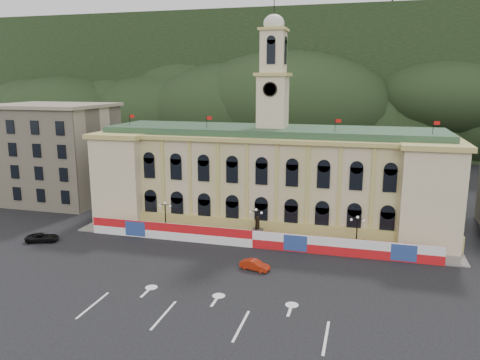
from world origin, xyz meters
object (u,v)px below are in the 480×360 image
(red_sedan, at_px, (255,265))
(black_suv, at_px, (42,238))
(lamp_center, at_px, (256,222))
(statue, at_px, (257,233))

(red_sedan, height_order, black_suv, black_suv)
(lamp_center, bearing_deg, black_suv, -165.77)
(lamp_center, relative_size, black_suv, 1.03)
(statue, relative_size, black_suv, 0.75)
(statue, height_order, lamp_center, lamp_center)
(statue, xyz_separation_m, red_sedan, (2.13, -10.55, -0.57))
(lamp_center, relative_size, red_sedan, 1.29)
(statue, height_order, red_sedan, statue)
(lamp_center, height_order, red_sedan, lamp_center)
(red_sedan, bearing_deg, statue, 26.27)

